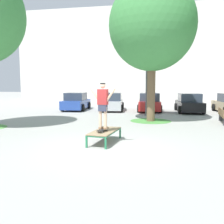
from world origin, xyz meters
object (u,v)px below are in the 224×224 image
object	(u,v)px
tree_mid_back	(152,25)
car_black	(189,103)
skater	(103,103)
car_red	(149,103)
park_bench	(224,115)
light_post	(147,61)
skateboard	(103,129)
car_silver	(112,102)
car_blue	(76,102)
skate_box	(105,132)

from	to	relation	value
tree_mid_back	car_black	bearing A→B (deg)	62.51
skater	car_red	world-z (taller)	skater
park_bench	light_post	size ratio (longest dim) A/B	0.42
car_black	car_red	bearing A→B (deg)	174.87
skateboard	car_silver	bearing A→B (deg)	98.97
tree_mid_back	car_blue	bearing A→B (deg)	139.92
tree_mid_back	car_blue	size ratio (longest dim) A/B	1.91
car_blue	park_bench	bearing A→B (deg)	-27.65
skateboard	skater	world-z (taller)	skater
car_blue	car_red	xyz separation A→B (m)	(6.27, 0.24, 0.00)
park_bench	skate_box	bearing A→B (deg)	-133.62
tree_mid_back	car_blue	distance (m)	9.88
skater	tree_mid_back	world-z (taller)	tree_mid_back
car_silver	car_blue	bearing A→B (deg)	-178.03
park_bench	tree_mid_back	bearing A→B (deg)	179.10
car_black	skater	bearing A→B (deg)	-110.72
skate_box	park_bench	distance (m)	8.17
car_red	car_blue	bearing A→B (deg)	-177.84
skateboard	skater	bearing A→B (deg)	81.83
skate_box	car_blue	size ratio (longest dim) A/B	0.46
park_bench	light_post	bearing A→B (deg)	149.42
tree_mid_back	car_black	world-z (taller)	tree_mid_back
skate_box	skateboard	distance (m)	0.24
tree_mid_back	light_post	distance (m)	3.16
car_silver	light_post	bearing A→B (deg)	-45.10
skateboard	tree_mid_back	xyz separation A→B (m)	(1.56, 6.18, 5.05)
skater	car_blue	distance (m)	12.75
skateboard	tree_mid_back	world-z (taller)	tree_mid_back
skater	light_post	size ratio (longest dim) A/B	0.29
park_bench	car_silver	bearing A→B (deg)	142.89
skate_box	car_red	world-z (taller)	car_red
skate_box	car_blue	distance (m)	12.55
skateboard	park_bench	xyz separation A→B (m)	(5.66, 6.12, -0.09)
skate_box	car_blue	world-z (taller)	car_blue
car_black	skate_box	bearing A→B (deg)	-110.94
skate_box	light_post	bearing A→B (deg)	82.47
tree_mid_back	car_silver	size ratio (longest dim) A/B	1.89
skateboard	car_black	distance (m)	12.46
car_red	park_bench	world-z (taller)	car_red
skate_box	park_bench	xyz separation A→B (m)	(5.64, 5.91, 0.03)
car_red	skater	bearing A→B (deg)	-96.08
skate_box	skater	size ratio (longest dim) A/B	1.17
skateboard	light_post	size ratio (longest dim) A/B	0.14
skater	tree_mid_back	bearing A→B (deg)	75.84
car_blue	car_silver	size ratio (longest dim) A/B	0.99
skate_box	skateboard	xyz separation A→B (m)	(-0.02, -0.20, 0.12)
tree_mid_back	light_post	bearing A→B (deg)	98.80
car_silver	park_bench	bearing A→B (deg)	-37.11
car_red	light_post	size ratio (longest dim) A/B	0.73
skateboard	car_blue	xyz separation A→B (m)	(-5.00, 11.70, 0.15)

